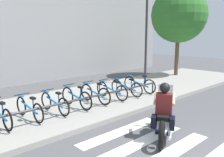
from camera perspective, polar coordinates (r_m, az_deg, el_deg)
The scene contains 17 objects.
sidewalk at distance 8.50m, azimuth -12.48°, elevation -6.94°, with size 24.00×4.40×0.15m, color gray.
crosswalk_stripe_3 at distance 5.55m, azimuth 14.54°, elevation -17.54°, with size 2.80×0.40×0.01m, color white.
crosswalk_stripe_4 at distance 5.97m, azimuth 7.85°, elevation -15.22°, with size 2.80×0.40×0.01m, color white.
crosswalk_stripe_5 at distance 6.45m, azimuth 2.22°, elevation -13.08°, with size 2.80×0.40×0.01m, color white.
motorcycle at distance 6.18m, azimuth 12.79°, elevation -9.79°, with size 1.87×1.22×1.26m.
rider at distance 5.99m, azimuth 12.87°, elevation -6.70°, with size 0.77×0.72×1.46m.
bicycle_1 at distance 7.26m, azimuth -19.99°, elevation -7.00°, with size 0.48×1.62×0.71m.
bicycle_2 at distance 7.60m, azimuth -14.19°, elevation -5.90°, with size 0.48×1.59×0.72m.
bicycle_3 at distance 8.00m, azimuth -8.95°, elevation -4.71°, with size 0.48×1.63×0.78m.
bicycle_4 at distance 8.47m, azimuth -4.27°, elevation -3.77°, with size 0.48×1.59×0.77m.
bicycle_5 at distance 9.00m, azimuth -0.12°, elevation -2.96°, with size 0.48×1.67×0.74m.
bicycle_6 at distance 9.57m, azimuth 3.55°, elevation -2.21°, with size 0.48×1.67×0.73m.
bicycle_7 at distance 10.17m, azimuth 6.80°, elevation -1.41°, with size 0.48×1.71×0.77m.
bike_rack at distance 7.78m, azimuth -4.13°, elevation -4.47°, with size 6.42×0.07×0.49m.
street_lamp at distance 11.87m, azimuth 8.57°, elevation 11.46°, with size 0.28×0.28×4.69m.
tree_near_rack at distance 15.11m, azimuth 16.36°, elevation 14.97°, with size 3.40×3.40×5.59m.
building_backdrop at distance 13.39m, azimuth -25.79°, elevation 12.47°, with size 24.00×1.20×6.58m, color gray.
Camera 1 is at (-4.03, -1.78, 2.58)m, focal length 36.60 mm.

